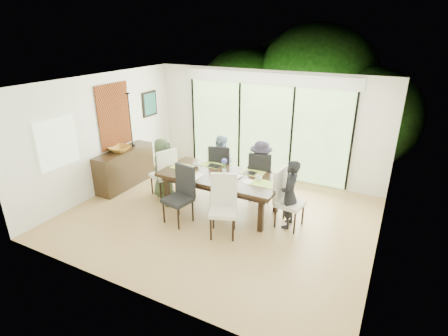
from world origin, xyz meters
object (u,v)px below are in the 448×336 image
at_px(table_top, 221,176).
at_px(vase, 224,172).
at_px(chair_far_right, 261,175).
at_px(chair_near_right, 223,207).
at_px(person_far_right, 261,171).
at_px(cup_b, 225,176).
at_px(chair_near_left, 177,196).
at_px(cup_a, 196,164).
at_px(person_far_left, 221,163).
at_px(chair_right_end, 290,199).
at_px(person_right_end, 290,194).
at_px(laptop, 184,169).
at_px(bowl, 120,149).
at_px(person_left_end, 163,167).
at_px(sideboard, 125,168).
at_px(chair_far_left, 221,167).
at_px(cup_c, 259,178).
at_px(chair_left_end, 163,171).

bearing_deg(table_top, vase, 45.00).
xyz_separation_m(table_top, chair_far_right, (0.55, 0.85, -0.18)).
bearing_deg(chair_near_right, table_top, 97.55).
xyz_separation_m(person_far_right, cup_b, (-0.40, -0.93, 0.16)).
relative_size(chair_near_left, cup_a, 8.87).
xyz_separation_m(chair_far_right, person_far_left, (-1.00, -0.02, 0.10)).
distance_m(chair_right_end, cup_b, 1.38).
bearing_deg(person_right_end, laptop, -92.31).
distance_m(chair_near_right, person_far_right, 1.70).
bearing_deg(person_far_right, cup_b, 70.19).
height_order(person_far_right, cup_a, person_far_right).
relative_size(cup_b, bowl, 0.22).
bearing_deg(person_left_end, cup_b, -92.88).
bearing_deg(chair_far_right, sideboard, 1.55).
bearing_deg(chair_near_left, chair_far_left, 99.25).
bearing_deg(chair_near_left, cup_a, 112.01).
relative_size(person_far_left, bowl, 2.83).
bearing_deg(cup_c, table_top, -172.87).
bearing_deg(chair_near_left, chair_far_right, 69.52).
bearing_deg(person_left_end, chair_right_end, -89.37).
height_order(chair_near_right, person_left_end, person_left_end).
relative_size(chair_far_left, person_left_end, 0.85).
bearing_deg(person_left_end, person_far_left, -50.51).
relative_size(person_right_end, cup_a, 10.40).
relative_size(person_far_right, vase, 10.75).
xyz_separation_m(chair_far_left, vase, (0.50, -0.80, 0.28)).
bearing_deg(cup_a, chair_near_left, -78.91).
height_order(table_top, chair_near_left, chair_near_left).
height_order(person_left_end, laptop, person_left_end).
distance_m(chair_near_right, person_far_left, 1.95).
bearing_deg(chair_left_end, person_right_end, 113.25).
xyz_separation_m(chair_far_left, person_right_end, (1.93, -0.85, 0.10)).
distance_m(chair_far_left, cup_b, 1.15).
height_order(chair_left_end, bowl, chair_left_end).
bearing_deg(chair_near_left, cup_c, 47.65).
bearing_deg(chair_far_right, person_left_end, 9.36).
bearing_deg(person_right_end, chair_near_left, -71.05).
xyz_separation_m(chair_far_left, person_far_left, (0.00, -0.02, 0.10)).
distance_m(chair_far_left, cup_c, 1.48).
bearing_deg(table_top, person_right_end, 0.00).
bearing_deg(person_far_right, chair_near_left, 61.76).
distance_m(person_right_end, cup_c, 0.71).
bearing_deg(table_top, cup_a, 167.91).
distance_m(chair_left_end, person_right_end, 2.98).
distance_m(chair_near_right, laptop, 1.57).
xyz_separation_m(table_top, person_right_end, (1.48, 0.00, -0.08)).
distance_m(person_left_end, cup_c, 2.29).
distance_m(chair_right_end, person_far_right, 1.27).
bearing_deg(sideboard, chair_right_end, 0.01).
distance_m(person_far_left, cup_a, 0.74).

